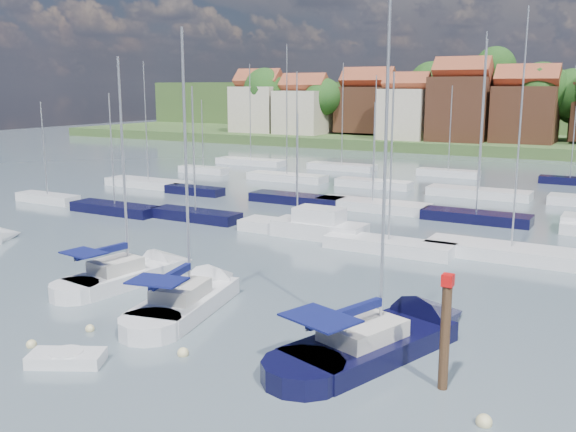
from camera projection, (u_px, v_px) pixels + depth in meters
The scene contains 12 objects.
ground at pixel (461, 202), 61.98m from camera, with size 260.00×260.00×0.00m, color #3F4D55.
sailboat_left at pixel (137, 274), 36.97m from camera, with size 3.92×10.22×13.61m.
sailboat_centre at pixel (197, 296), 33.05m from camera, with size 4.95×11.28×14.89m.
sailboat_navy at pixel (395, 336), 27.74m from camera, with size 7.00×12.71×17.02m.
tender at pixel (66, 358), 25.76m from camera, with size 3.24×2.57×0.64m.
timber_piling at pixel (444, 356), 23.45m from camera, with size 0.40×0.40×6.65m.
buoy_b at pixel (32, 347), 27.50m from camera, with size 0.45×0.45×0.45m, color beige.
buoy_c at pixel (90, 331), 29.30m from camera, with size 0.42×0.42×0.42m, color beige.
buoy_d at pixel (183, 355), 26.63m from camera, with size 0.48×0.48×0.48m, color beige.
buoy_e at pixel (397, 328), 29.70m from camera, with size 0.42×0.42×0.42m, color beige.
buoy_f at pixel (484, 425), 21.17m from camera, with size 0.55×0.55×0.55m, color beige.
marina_field at pixel (468, 208), 56.83m from camera, with size 79.62×41.41×15.93m.
Camera 1 is at (15.30, -21.39, 10.96)m, focal length 40.00 mm.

